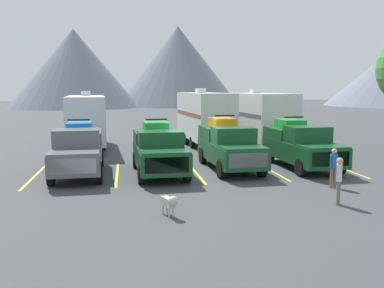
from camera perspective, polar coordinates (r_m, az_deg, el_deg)
The scene contains 17 objects.
ground_plane at distance 20.09m, azimuth 0.42°, elevation -3.75°, with size 240.00×240.00×0.00m, color #3F4244.
pickup_truck_a at distance 20.01m, azimuth -15.13°, elevation -0.67°, with size 2.37×5.87×2.49m.
pickup_truck_b at distance 19.51m, azimuth -4.54°, elevation -0.72°, with size 2.36×5.45×2.50m.
pickup_truck_c at distance 20.72m, azimuth 4.97°, elevation -0.12°, with size 2.32×5.65×2.61m.
pickup_truck_d at distance 21.70m, azimuth 14.44°, elevation -0.07°, with size 2.34×5.64×2.50m.
lot_stripe_a at distance 20.21m, azimuth -20.57°, elevation -4.15°, with size 0.12×5.50×0.01m, color gold.
lot_stripe_b at distance 19.78m, azimuth -10.11°, elevation -4.03°, with size 0.12×5.50×0.01m, color gold.
lot_stripe_c at distance 20.04m, azimuth 0.44°, elevation -3.76°, with size 0.12×5.50×0.01m, color gold.
lot_stripe_d at distance 20.93m, azimuth 10.40°, elevation -3.40°, with size 0.12×5.50×0.01m, color gold.
lot_stripe_e at distance 22.40m, azimuth 19.29°, elevation -2.98°, with size 0.12×5.50×0.01m, color gold.
camper_trailer_a at distance 28.34m, azimuth -14.11°, elevation 3.35°, with size 2.87×9.11×3.74m.
camper_trailer_b at distance 28.78m, azimuth 1.70°, elevation 3.82°, with size 2.88×8.61×3.93m.
camper_trailer_c at distance 29.06m, azimuth 9.23°, elevation 3.73°, with size 3.10×8.12×3.90m.
person_a at distance 17.65m, azimuth 18.63°, elevation -2.72°, with size 0.35×0.22×1.58m.
person_b at distance 15.09m, azimuth 19.28°, elevation -4.33°, with size 0.28×0.33×1.63m.
dog at distance 13.07m, azimuth -2.99°, elevation -7.87°, with size 0.49×0.85×0.70m.
mountain_ridge at distance 92.36m, azimuth -0.21°, elevation 10.04°, with size 151.52×41.09×17.96m.
Camera 1 is at (-3.20, -19.44, 3.93)m, focal length 39.41 mm.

